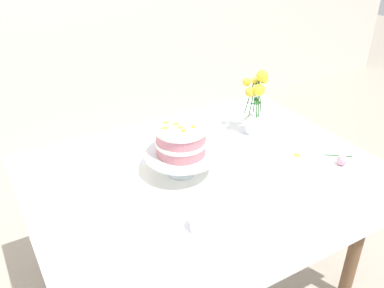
# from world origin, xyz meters

# --- Properties ---
(dining_table) EXTENTS (1.40, 1.00, 0.74)m
(dining_table) POSITION_xyz_m (0.00, -0.02, 0.65)
(dining_table) COLOR white
(dining_table) RESTS_ON ground
(linen_napkin) EXTENTS (0.38, 0.38, 0.00)m
(linen_napkin) POSITION_xyz_m (-0.09, -0.01, 0.74)
(linen_napkin) COLOR white
(linen_napkin) RESTS_ON dining_table
(cake_stand) EXTENTS (0.29, 0.29, 0.10)m
(cake_stand) POSITION_xyz_m (-0.09, -0.01, 0.82)
(cake_stand) COLOR silver
(cake_stand) RESTS_ON linen_napkin
(layer_cake) EXTENTS (0.20, 0.20, 0.13)m
(layer_cake) POSITION_xyz_m (-0.09, -0.01, 0.90)
(layer_cake) COLOR #CC7A84
(layer_cake) RESTS_ON cake_stand
(flower_vase) EXTENTS (0.12, 0.12, 0.32)m
(flower_vase) POSITION_xyz_m (0.38, 0.13, 0.87)
(flower_vase) COLOR silver
(flower_vase) RESTS_ON dining_table
(teacup) EXTENTS (0.14, 0.14, 0.06)m
(teacup) POSITION_xyz_m (-0.20, -0.34, 0.77)
(teacup) COLOR white
(teacup) RESTS_ON dining_table
(fallen_rose) EXTENTS (0.11, 0.12, 0.04)m
(fallen_rose) POSITION_xyz_m (0.53, -0.29, 0.76)
(fallen_rose) COLOR #2D6028
(fallen_rose) RESTS_ON dining_table
(loose_petal_0) EXTENTS (0.04, 0.05, 0.00)m
(loose_petal_0) POSITION_xyz_m (0.41, -0.14, 0.74)
(loose_petal_0) COLOR yellow
(loose_petal_0) RESTS_ON dining_table
(loose_petal_1) EXTENTS (0.05, 0.04, 0.00)m
(loose_petal_1) POSITION_xyz_m (0.12, 0.27, 0.74)
(loose_petal_1) COLOR orange
(loose_petal_1) RESTS_ON dining_table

